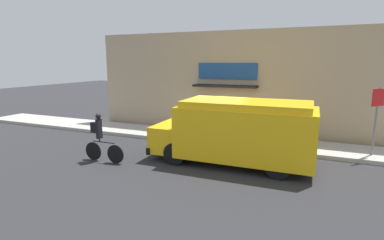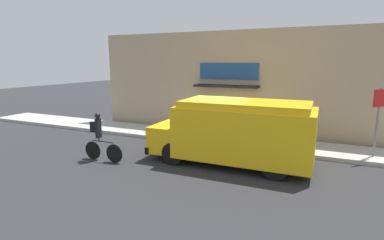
{
  "view_description": "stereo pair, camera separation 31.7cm",
  "coord_description": "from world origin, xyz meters",
  "px_view_note": "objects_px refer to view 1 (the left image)",
  "views": [
    {
      "loc": [
        3.74,
        -11.31,
        3.44
      ],
      "look_at": [
        -0.96,
        -0.2,
        1.1
      ],
      "focal_mm": 28.0,
      "sensor_mm": 36.0,
      "label": 1
    },
    {
      "loc": [
        4.03,
        -11.18,
        3.44
      ],
      "look_at": [
        -0.96,
        -0.2,
        1.1
      ],
      "focal_mm": 28.0,
      "sensor_mm": 36.0,
      "label": 2
    }
  ],
  "objects_px": {
    "school_bus": "(238,131)",
    "cyclist": "(101,139)",
    "stop_sign_post": "(377,110)",
    "trash_bin": "(297,133)"
  },
  "relations": [
    {
      "from": "school_bus",
      "to": "cyclist",
      "type": "xyz_separation_m",
      "value": [
        -4.44,
        -1.65,
        -0.33
      ]
    },
    {
      "from": "school_bus",
      "to": "stop_sign_post",
      "type": "distance_m",
      "value": 4.97
    },
    {
      "from": "cyclist",
      "to": "school_bus",
      "type": "bearing_deg",
      "value": 20.04
    },
    {
      "from": "school_bus",
      "to": "cyclist",
      "type": "height_order",
      "value": "school_bus"
    },
    {
      "from": "school_bus",
      "to": "stop_sign_post",
      "type": "xyz_separation_m",
      "value": [
        4.36,
        2.31,
        0.64
      ]
    },
    {
      "from": "cyclist",
      "to": "stop_sign_post",
      "type": "height_order",
      "value": "stop_sign_post"
    },
    {
      "from": "school_bus",
      "to": "cyclist",
      "type": "relative_size",
      "value": 3.22
    },
    {
      "from": "stop_sign_post",
      "to": "school_bus",
      "type": "bearing_deg",
      "value": -152.03
    },
    {
      "from": "stop_sign_post",
      "to": "trash_bin",
      "type": "xyz_separation_m",
      "value": [
        -2.59,
        0.48,
        -1.17
      ]
    },
    {
      "from": "cyclist",
      "to": "trash_bin",
      "type": "distance_m",
      "value": 7.64
    }
  ]
}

